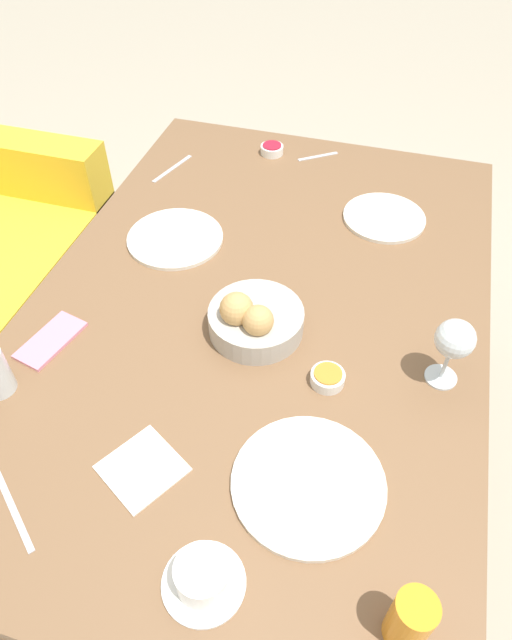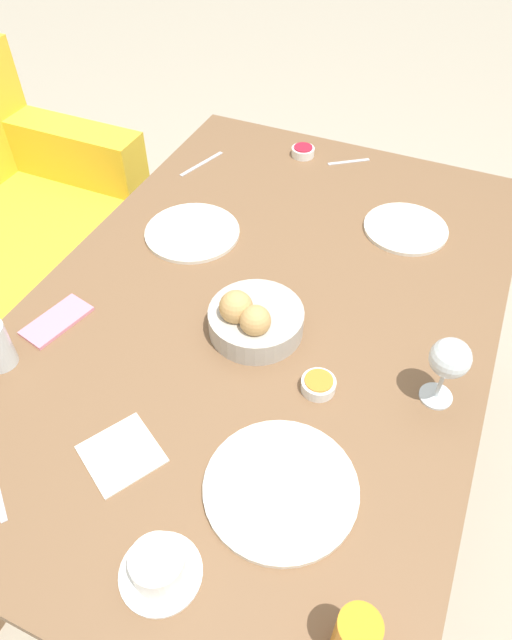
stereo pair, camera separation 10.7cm
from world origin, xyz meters
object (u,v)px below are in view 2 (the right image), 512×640
object	(u,v)px
juice_glass	(355,638)
plate_near_right	(406,228)
jam_bowl_honey	(318,385)
jam_bowl_berry	(303,151)
spoon_coffee	(348,162)
plate_far_center	(192,232)
plate_near_left	(281,488)
coffee_cup	(159,567)
napkin	(122,454)
wine_glass	(450,360)
bread_basket	(254,319)
cell_phone	(57,321)
fork_silver	(202,164)

from	to	relation	value
juice_glass	plate_near_right	bearing A→B (deg)	9.05
plate_near_right	juice_glass	xyz separation A→B (m)	(-0.98, -0.16, 0.05)
jam_bowl_honey	jam_bowl_berry	bearing A→B (deg)	22.43
juice_glass	jam_bowl_berry	world-z (taller)	juice_glass
plate_near_right	spoon_coffee	size ratio (longest dim) A/B	1.95
plate_far_center	plate_near_left	bearing A→B (deg)	-140.03
plate_near_left	coffee_cup	distance (m)	0.24
plate_far_center	spoon_coffee	size ratio (longest dim) A/B	2.19
coffee_cup	napkin	bearing A→B (deg)	48.17
plate_far_center	wine_glass	world-z (taller)	wine_glass
bread_basket	napkin	world-z (taller)	bread_basket
plate_near_right	jam_bowl_honey	distance (m)	0.57
bread_basket	cell_phone	bearing A→B (deg)	110.07
bread_basket	jam_bowl_honey	world-z (taller)	bread_basket
coffee_cup	jam_bowl_berry	bearing A→B (deg)	10.48
juice_glass	fork_silver	world-z (taller)	juice_glass
juice_glass	fork_silver	bearing A→B (deg)	36.66
bread_basket	plate_near_right	distance (m)	0.53
plate_near_left	jam_bowl_honey	xyz separation A→B (m)	(0.23, 0.01, 0.01)
juice_glass	cell_phone	world-z (taller)	juice_glass
fork_silver	jam_bowl_berry	bearing A→B (deg)	-57.19
bread_basket	fork_silver	xyz separation A→B (m)	(0.55, 0.41, -0.04)
bread_basket	plate_near_right	size ratio (longest dim) A/B	0.95
juice_glass	jam_bowl_berry	size ratio (longest dim) A/B	1.67
jam_bowl_honey	plate_near_right	bearing A→B (deg)	-3.77
juice_glass	spoon_coffee	size ratio (longest dim) A/B	1.04
coffee_cup	jam_bowl_berry	world-z (taller)	coffee_cup
jam_bowl_berry	cell_phone	xyz separation A→B (m)	(-0.86, 0.25, -0.01)
spoon_coffee	cell_phone	bearing A→B (deg)	156.32
juice_glass	wine_glass	size ratio (longest dim) A/B	0.73
plate_far_center	napkin	bearing A→B (deg)	-163.28
wine_glass	jam_bowl_berry	world-z (taller)	wine_glass
juice_glass	jam_bowl_berry	xyz separation A→B (m)	(1.22, 0.53, -0.04)
juice_glass	jam_bowl_berry	distance (m)	1.33
coffee_cup	cell_phone	world-z (taller)	coffee_cup
wine_glass	bread_basket	bearing A→B (deg)	87.70
napkin	fork_silver	bearing A→B (deg)	18.99
plate_near_right	cell_phone	distance (m)	0.88
plate_near_left	jam_bowl_berry	xyz separation A→B (m)	(1.03, 0.34, 0.01)
plate_near_right	napkin	distance (m)	0.90
plate_far_center	cell_phone	world-z (taller)	plate_far_center
plate_near_right	jam_bowl_berry	bearing A→B (deg)	57.51
coffee_cup	fork_silver	world-z (taller)	coffee_cup
juice_glass	coffee_cup	xyz separation A→B (m)	(-0.02, 0.30, -0.03)
napkin	cell_phone	bearing A→B (deg)	54.48
juice_glass	jam_bowl_honey	world-z (taller)	juice_glass
bread_basket	wine_glass	world-z (taller)	wine_glass
coffee_cup	napkin	xyz separation A→B (m)	(0.15, 0.17, -0.03)
plate_near_left	spoon_coffee	bearing A→B (deg)	11.16
jam_bowl_honey	wine_glass	bearing A→B (deg)	-71.20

